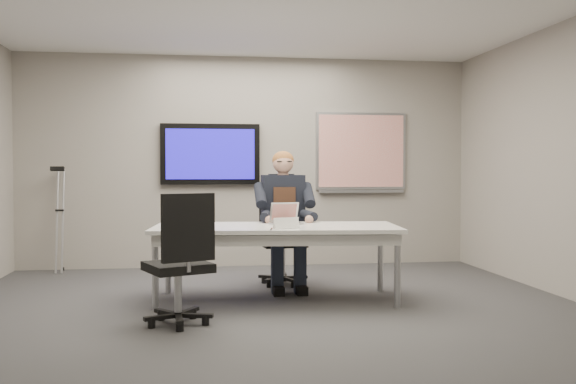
{
  "coord_description": "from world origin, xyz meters",
  "views": [
    {
      "loc": [
        -0.66,
        -5.58,
        1.3
      ],
      "look_at": [
        0.23,
        0.8,
        1.07
      ],
      "focal_mm": 40.0,
      "sensor_mm": 36.0,
      "label": 1
    }
  ],
  "objects": [
    {
      "name": "office_chair_far",
      "position": [
        0.27,
        1.58,
        0.34
      ],
      "size": [
        0.57,
        0.57,
        1.08
      ],
      "rotation": [
        0.0,
        0.0,
        0.11
      ],
      "color": "black",
      "rests_on": "ground"
    },
    {
      "name": "wall_back",
      "position": [
        0.0,
        3.0,
        1.4
      ],
      "size": [
        6.0,
        0.02,
        2.8
      ],
      "primitive_type": "cube",
      "color": "gray",
      "rests_on": "ground"
    },
    {
      "name": "conference_table",
      "position": [
        0.1,
        0.69,
        0.66
      ],
      "size": [
        2.49,
        1.22,
        0.74
      ],
      "rotation": [
        0.0,
        0.0,
        -0.09
      ],
      "color": "white",
      "rests_on": "ground"
    },
    {
      "name": "office_chair_near",
      "position": [
        -0.81,
        -0.24,
        0.35
      ],
      "size": [
        0.69,
        0.69,
        1.11
      ],
      "rotation": [
        0.0,
        0.0,
        3.54
      ],
      "color": "black",
      "rests_on": "ground"
    },
    {
      "name": "floor",
      "position": [
        0.0,
        0.0,
        0.0
      ],
      "size": [
        6.0,
        6.0,
        0.02
      ],
      "primitive_type": "cube",
      "color": "#353538",
      "rests_on": "ground"
    },
    {
      "name": "laptop",
      "position": [
        0.22,
        0.89,
        0.79
      ],
      "size": [
        0.35,
        0.35,
        0.22
      ],
      "rotation": [
        0.0,
        0.0,
        0.26
      ],
      "color": "#A8A8AA",
      "rests_on": "conference_table"
    },
    {
      "name": "pen",
      "position": [
        0.01,
        0.31,
        0.75
      ],
      "size": [
        0.03,
        0.14,
        0.01
      ],
      "primitive_type": "cylinder",
      "rotation": [
        0.0,
        1.57,
        1.4
      ],
      "color": "black",
      "rests_on": "conference_table"
    },
    {
      "name": "name_tent",
      "position": [
        0.16,
        0.37,
        0.79
      ],
      "size": [
        0.27,
        0.17,
        0.11
      ],
      "primitive_type": null,
      "rotation": [
        0.0,
        0.0,
        0.38
      ],
      "color": "white",
      "rests_on": "conference_table"
    },
    {
      "name": "whiteboard",
      "position": [
        1.55,
        2.97,
        1.53
      ],
      "size": [
        1.25,
        0.08,
        1.1
      ],
      "color": "#9A9CA2",
      "rests_on": "wall_back"
    },
    {
      "name": "seated_person",
      "position": [
        0.28,
        1.31,
        0.61
      ],
      "size": [
        0.47,
        0.81,
        1.5
      ],
      "rotation": [
        0.0,
        0.0,
        0.03
      ],
      "color": "#202636",
      "rests_on": "office_chair_far"
    },
    {
      "name": "wall_front",
      "position": [
        0.0,
        -3.0,
        1.4
      ],
      "size": [
        6.0,
        0.02,
        2.8
      ],
      "primitive_type": "cube",
      "color": "gray",
      "rests_on": "ground"
    },
    {
      "name": "tv_display",
      "position": [
        -0.5,
        2.95,
        1.5
      ],
      "size": [
        1.3,
        0.09,
        0.8
      ],
      "color": "black",
      "rests_on": "wall_back"
    },
    {
      "name": "crutch",
      "position": [
        -2.39,
        2.8,
        0.68
      ],
      "size": [
        0.25,
        0.57,
        1.4
      ],
      "primitive_type": null,
      "rotation": [
        -0.18,
        0.0,
        -0.13
      ],
      "color": "#B5B7BE",
      "rests_on": "ground"
    }
  ]
}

